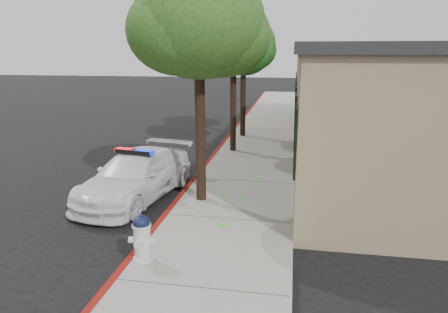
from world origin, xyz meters
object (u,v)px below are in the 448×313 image
Objects in this scene: street_tree_near at (199,28)px; street_tree_mid at (234,46)px; street_tree_far at (245,46)px; clapboard_building at (380,99)px; fire_hydrant at (142,238)px; police_car at (136,176)px.

street_tree_near is 1.10× the size of street_tree_mid.
street_tree_near is at bearing -90.22° from street_tree_far.
street_tree_mid is at bearing -161.60° from clapboard_building.
clapboard_building is 22.28× the size of fire_hydrant.
clapboard_building is 3.48× the size of street_tree_near.
street_tree_far is (0.04, 3.07, 0.05)m from street_tree_mid.
police_car is 0.86× the size of street_tree_far.
police_car reaches higher than fire_hydrant.
street_tree_far is at bearing 85.90° from fire_hydrant.
street_tree_near is (1.95, -0.19, 3.97)m from police_car.
clapboard_building is 6.66m from street_tree_mid.
street_tree_near reaches higher than police_car.
street_tree_near is 5.83m from street_tree_mid.
street_tree_mid reaches higher than fire_hydrant.
fire_hydrant is 9.99m from street_tree_mid.
fire_hydrant is (1.59, -3.66, -0.04)m from police_car.
street_tree_mid reaches higher than clapboard_building.
street_tree_far reaches higher than fire_hydrant.
street_tree_far is at bearing 89.33° from street_tree_mid.
fire_hydrant is 0.17× the size of street_tree_far.
police_car is 4.43m from street_tree_near.
police_car is at bearing -102.85° from street_tree_far.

